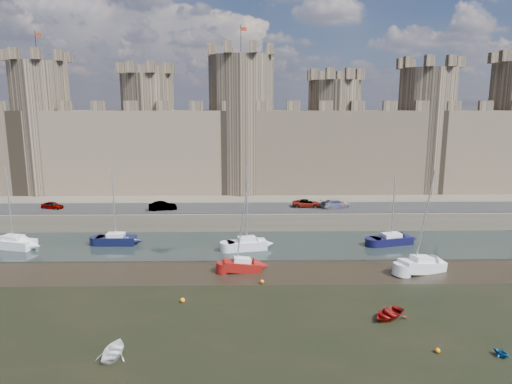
% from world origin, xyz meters
% --- Properties ---
extents(ground, '(160.00, 160.00, 0.00)m').
position_xyz_m(ground, '(0.00, 0.00, 0.00)').
color(ground, black).
rests_on(ground, ground).
extents(water_channel, '(160.00, 12.00, 0.08)m').
position_xyz_m(water_channel, '(0.00, 24.00, 0.04)').
color(water_channel, black).
rests_on(water_channel, ground).
extents(quay, '(160.00, 60.00, 2.50)m').
position_xyz_m(quay, '(0.00, 60.00, 1.25)').
color(quay, '#4C443A').
rests_on(quay, ground).
extents(road, '(160.00, 7.00, 0.10)m').
position_xyz_m(road, '(0.00, 34.00, 2.55)').
color(road, black).
rests_on(road, quay).
extents(castle, '(108.50, 11.00, 29.00)m').
position_xyz_m(castle, '(-0.64, 48.00, 11.67)').
color(castle, '#42382B').
rests_on(castle, quay).
extents(car_0, '(3.46, 2.08, 1.10)m').
position_xyz_m(car_0, '(-25.45, 33.94, 3.05)').
color(car_0, gray).
rests_on(car_0, quay).
extents(car_1, '(4.20, 2.25, 1.32)m').
position_xyz_m(car_1, '(-9.17, 32.74, 3.16)').
color(car_1, gray).
rests_on(car_1, quay).
extents(car_2, '(4.87, 3.06, 1.32)m').
position_xyz_m(car_2, '(16.05, 33.86, 3.16)').
color(car_2, gray).
rests_on(car_2, quay).
extents(car_3, '(4.40, 2.29, 1.18)m').
position_xyz_m(car_3, '(11.82, 34.36, 3.09)').
color(car_3, gray).
rests_on(car_3, quay).
extents(sailboat_0, '(5.80, 3.52, 10.15)m').
position_xyz_m(sailboat_0, '(-25.91, 23.15, 0.79)').
color(sailboat_0, silver).
rests_on(sailboat_0, ground).
extents(sailboat_1, '(4.83, 1.97, 9.59)m').
position_xyz_m(sailboat_1, '(-13.60, 24.32, 0.77)').
color(sailboat_1, black).
rests_on(sailboat_1, ground).
extents(sailboat_2, '(5.04, 2.82, 10.25)m').
position_xyz_m(sailboat_2, '(2.95, 21.97, 0.82)').
color(sailboat_2, silver).
rests_on(sailboat_2, ground).
extents(sailboat_3, '(5.51, 3.23, 9.08)m').
position_xyz_m(sailboat_3, '(21.30, 23.85, 0.72)').
color(sailboat_3, black).
rests_on(sailboat_3, ground).
extents(sailboat_4, '(4.27, 2.15, 9.54)m').
position_xyz_m(sailboat_4, '(2.48, 14.88, 0.71)').
color(sailboat_4, maroon).
rests_on(sailboat_4, ground).
extents(sailboat_5, '(5.47, 3.66, 11.00)m').
position_xyz_m(sailboat_5, '(21.58, 14.36, 0.78)').
color(sailboat_5, silver).
rests_on(sailboat_5, ground).
extents(dinghy_2, '(2.18, 2.97, 0.60)m').
position_xyz_m(dinghy_2, '(-6.45, -1.53, 0.30)').
color(dinghy_2, silver).
rests_on(dinghy_2, ground).
extents(dinghy_4, '(4.01, 3.85, 0.68)m').
position_xyz_m(dinghy_4, '(14.81, 3.78, 0.34)').
color(dinghy_4, maroon).
rests_on(dinghy_4, ground).
extents(dinghy_5, '(1.58, 1.65, 0.68)m').
position_xyz_m(dinghy_5, '(21.05, -2.26, 0.34)').
color(dinghy_5, navy).
rests_on(dinghy_5, ground).
extents(buoy_1, '(0.45, 0.45, 0.45)m').
position_xyz_m(buoy_1, '(-2.81, 7.16, 0.22)').
color(buoy_1, orange).
rests_on(buoy_1, ground).
extents(buoy_2, '(0.37, 0.37, 0.37)m').
position_xyz_m(buoy_2, '(16.74, -1.65, 0.19)').
color(buoy_2, orange).
rests_on(buoy_2, ground).
extents(buoy_3, '(0.42, 0.42, 0.42)m').
position_xyz_m(buoy_3, '(4.49, 11.43, 0.21)').
color(buoy_3, orange).
rests_on(buoy_3, ground).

